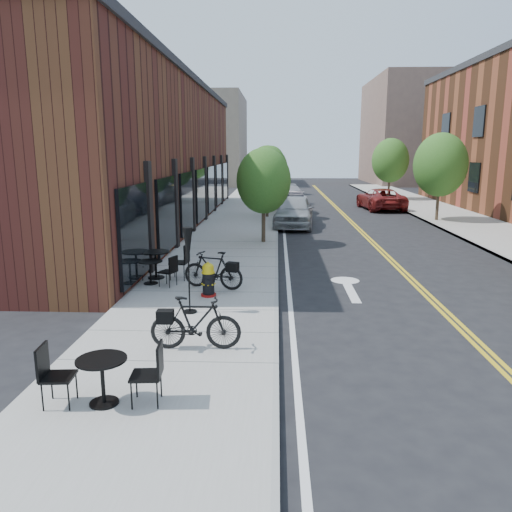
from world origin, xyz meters
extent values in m
plane|color=black|center=(0.00, 0.00, 0.00)|extent=(120.00, 120.00, 0.00)
cube|color=#9E9B93|center=(-2.00, 10.00, 0.06)|extent=(4.00, 70.00, 0.12)
cube|color=#421915|center=(-6.50, 14.00, 3.50)|extent=(5.00, 28.00, 7.00)
cube|color=#726656|center=(-8.00, 48.00, 5.00)|extent=(8.00, 14.00, 10.00)
cube|color=brown|center=(16.00, 50.00, 6.00)|extent=(10.00, 16.00, 12.00)
cylinder|color=#382B1E|center=(-0.60, 9.00, 0.93)|extent=(0.16, 0.16, 1.61)
ellipsoid|color=#2A5C1D|center=(-0.60, 9.00, 2.61)|extent=(2.20, 2.20, 2.64)
cylinder|color=#382B1E|center=(-0.60, 17.00, 0.96)|extent=(0.16, 0.16, 1.68)
ellipsoid|color=#2A5C1D|center=(-0.60, 17.00, 2.72)|extent=(2.30, 2.30, 2.76)
cylinder|color=#382B1E|center=(-0.60, 25.00, 0.91)|extent=(0.16, 0.16, 1.57)
ellipsoid|color=#2A5C1D|center=(-0.60, 25.00, 2.54)|extent=(2.10, 2.10, 2.52)
cylinder|color=#382B1E|center=(-0.60, 33.00, 0.98)|extent=(0.16, 0.16, 1.71)
ellipsoid|color=#2A5C1D|center=(-0.60, 33.00, 2.79)|extent=(2.40, 2.40, 2.88)
cylinder|color=#382B1E|center=(8.60, 16.00, 1.03)|extent=(0.16, 0.16, 1.82)
ellipsoid|color=#2A5C1D|center=(8.60, 16.00, 3.06)|extent=(2.80, 2.80, 3.36)
cylinder|color=#382B1E|center=(8.60, 28.00, 1.03)|extent=(0.16, 0.16, 1.82)
ellipsoid|color=#2A5C1D|center=(8.60, 28.00, 3.06)|extent=(2.80, 2.80, 3.36)
cylinder|color=maroon|center=(-1.81, 1.11, 0.15)|extent=(0.42, 0.42, 0.06)
cylinder|color=black|center=(-1.81, 1.11, 0.44)|extent=(0.33, 0.33, 0.59)
cylinder|color=gold|center=(-1.81, 1.11, 0.75)|extent=(0.37, 0.37, 0.04)
cylinder|color=gold|center=(-1.81, 1.11, 0.83)|extent=(0.32, 0.32, 0.14)
ellipsoid|color=gold|center=(-1.81, 1.11, 0.90)|extent=(0.30, 0.30, 0.17)
cylinder|color=gold|center=(-1.81, 1.11, 0.99)|extent=(0.05, 0.05, 0.06)
imported|color=black|center=(-1.77, 1.83, 0.64)|extent=(1.79, 0.98, 1.04)
imported|color=black|center=(-1.57, -2.41, 0.64)|extent=(1.73, 0.52, 1.03)
cylinder|color=black|center=(-2.60, -4.55, 0.13)|extent=(0.46, 0.46, 0.03)
cylinder|color=black|center=(-2.60, -4.55, 0.47)|extent=(0.06, 0.06, 0.68)
cylinder|color=black|center=(-2.60, -4.55, 0.82)|extent=(0.80, 0.80, 0.03)
cylinder|color=black|center=(-3.60, 2.24, 0.13)|extent=(0.52, 0.52, 0.03)
cylinder|color=black|center=(-3.60, 2.24, 0.44)|extent=(0.07, 0.07, 0.63)
cylinder|color=black|center=(-3.60, 2.24, 0.77)|extent=(0.90, 0.90, 0.03)
cylinder|color=black|center=(-3.60, 2.89, 0.14)|extent=(0.53, 0.53, 0.03)
cylinder|color=black|center=(-3.60, 2.89, 0.51)|extent=(0.07, 0.07, 0.77)
cylinder|color=black|center=(-3.60, 2.89, 0.90)|extent=(0.92, 0.92, 0.03)
cylinder|color=black|center=(-2.06, -0.24, 0.14)|extent=(0.32, 0.32, 0.04)
cylinder|color=black|center=(-2.06, -0.24, 1.11)|extent=(0.04, 0.04, 1.93)
cone|color=black|center=(-2.06, -0.24, 1.69)|extent=(0.23, 0.23, 0.85)
imported|color=#9EA2A6|center=(0.80, 13.98, 0.80)|extent=(2.26, 4.84, 1.60)
imported|color=black|center=(0.80, 19.26, 0.70)|extent=(1.55, 4.28, 1.40)
imported|color=#AAAAAF|center=(0.80, 24.30, 0.71)|extent=(2.56, 5.09, 1.42)
imported|color=maroon|center=(6.74, 21.83, 0.70)|extent=(2.73, 5.18, 1.39)
camera|label=1|loc=(-0.06, -11.24, 3.80)|focal=35.00mm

